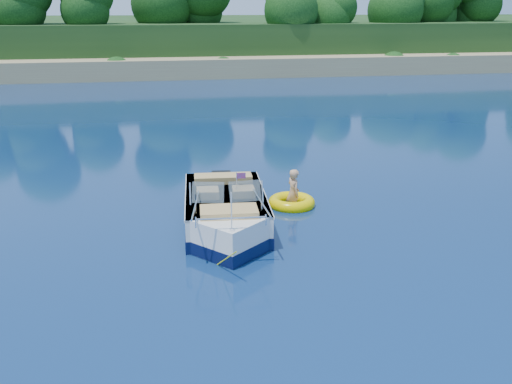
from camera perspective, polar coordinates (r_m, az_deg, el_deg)
The scene contains 6 objects.
ground at distance 12.42m, azimuth 9.05°, elevation -7.89°, with size 160.00×160.00×0.00m, color #0A1F47.
shoreline at distance 74.49m, azimuth -7.79°, elevation 14.50°, with size 170.00×59.00×6.00m.
treeline at distance 51.65m, azimuth -6.50°, elevation 18.12°, with size 150.00×7.12×8.19m.
motorboat at distance 14.43m, azimuth -2.99°, elevation -2.32°, with size 2.33×5.72×1.90m.
tow_tube at distance 16.20m, azimuth 3.57°, elevation -1.06°, with size 1.49×1.49×0.35m.
boy at distance 16.17m, azimuth 3.67°, elevation -1.44°, with size 0.54×0.36×1.49m, color tan.
Camera 1 is at (-3.93, -10.48, 5.39)m, focal length 40.00 mm.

